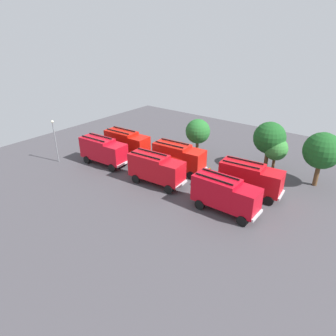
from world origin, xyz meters
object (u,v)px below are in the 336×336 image
traffic_cone_1 (256,186)px  tree_0 (198,131)px  fire_truck_5 (250,178)px  traffic_cone_2 (231,195)px  firefighter_1 (209,174)px  firefighter_0 (171,152)px  tree_1 (269,138)px  fire_truck_3 (127,142)px  tree_3 (322,151)px  tree_2 (276,149)px  traffic_cone_0 (258,209)px  lamppost (55,138)px  fire_truck_1 (156,168)px  fire_truck_2 (225,194)px  fire_truck_4 (179,156)px  fire_truck_0 (103,150)px

traffic_cone_1 → tree_0: bearing=159.0°
fire_truck_5 → traffic_cone_2: bearing=-128.7°
firefighter_1 → traffic_cone_1: firefighter_1 is taller
firefighter_0 → tree_1: size_ratio=0.25×
fire_truck_3 → tree_3: bearing=13.6°
fire_truck_3 → tree_2: size_ratio=1.52×
traffic_cone_0 → lamppost: (-28.09, -5.28, 3.34)m
firefighter_0 → traffic_cone_0: 16.95m
tree_0 → firefighter_1: bearing=-46.5°
traffic_cone_0 → traffic_cone_1: size_ratio=0.85×
tree_2 → fire_truck_3: bearing=-157.3°
lamppost → fire_truck_1: bearing=12.3°
tree_0 → traffic_cone_2: bearing=-39.5°
fire_truck_1 → traffic_cone_2: size_ratio=11.91×
fire_truck_2 → traffic_cone_0: 4.09m
firefighter_0 → tree_1: 13.93m
tree_1 → tree_2: (1.13, -0.28, -1.18)m
fire_truck_3 → traffic_cone_1: 19.81m
fire_truck_1 → tree_0: bearing=90.9°
fire_truck_1 → firefighter_0: (-3.47, 7.61, -1.25)m
fire_truck_4 → tree_2: size_ratio=1.53×
traffic_cone_0 → traffic_cone_2: size_ratio=0.93×
tree_2 → tree_3: size_ratio=0.71×
tree_0 → tree_1: 10.22m
tree_2 → traffic_cone_0: size_ratio=8.33×
fire_truck_2 → lamppost: size_ratio=1.17×
traffic_cone_1 → tree_1: bearing=102.1°
tree_3 → tree_2: bearing=172.6°
fire_truck_3 → lamppost: (-6.35, -7.74, 1.48)m
fire_truck_3 → fire_truck_2: bearing=-17.0°
fire_truck_4 → lamppost: size_ratio=1.20×
firefighter_0 → traffic_cone_2: 13.31m
traffic_cone_1 → fire_truck_0: bearing=-162.0°
tree_0 → tree_2: tree_0 is taller
fire_truck_1 → firefighter_1: fire_truck_1 is taller
firefighter_1 → tree_2: 9.64m
fire_truck_0 → fire_truck_3: size_ratio=1.00×
fire_truck_5 → traffic_cone_0: 4.05m
fire_truck_3 → fire_truck_5: bearing=-2.0°
fire_truck_0 → tree_2: 23.37m
fire_truck_4 → firefighter_0: (-3.49, 2.95, -1.25)m
fire_truck_1 → firefighter_1: bearing=40.3°
traffic_cone_0 → fire_truck_3: bearing=173.6°
tree_1 → fire_truck_5: bearing=-81.8°
fire_truck_2 → traffic_cone_2: size_ratio=11.65×
fire_truck_2 → traffic_cone_0: fire_truck_2 is taller
tree_1 → traffic_cone_2: 10.82m
fire_truck_2 → tree_3: tree_3 is taller
traffic_cone_0 → fire_truck_4: bearing=167.4°
tree_3 → lamppost: tree_3 is taller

